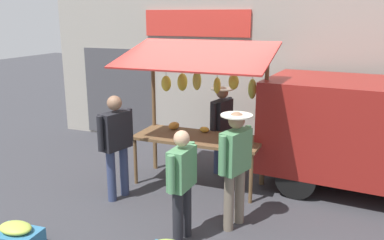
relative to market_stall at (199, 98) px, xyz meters
The scene contains 8 objects.
ground_plane 1.56m from the market_stall, 99.21° to the left, with size 40.00×40.00×0.00m, color #38383D.
street_backdrop 2.15m from the market_stall, 88.46° to the right, with size 9.00×0.30×3.40m.
market_stall is the anchor object (origin of this frame).
vendor_with_sunhat 0.93m from the market_stall, 105.08° to the right, with size 0.43×0.69×1.65m.
shopper_with_shopping_bag 1.57m from the market_stall, 46.25° to the left, with size 0.34×0.70×1.71m.
shopper_with_ponytail 2.03m from the market_stall, 104.21° to the left, with size 0.25×0.66×1.52m.
shopper_in_striped_shirt 1.70m from the market_stall, 128.91° to the left, with size 0.43×0.68×1.67m.
produce_crate_side 3.47m from the market_stall, 63.95° to the left, with size 0.61×0.44×0.37m.
Camera 1 is at (-2.38, 6.23, 2.91)m, focal length 37.67 mm.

